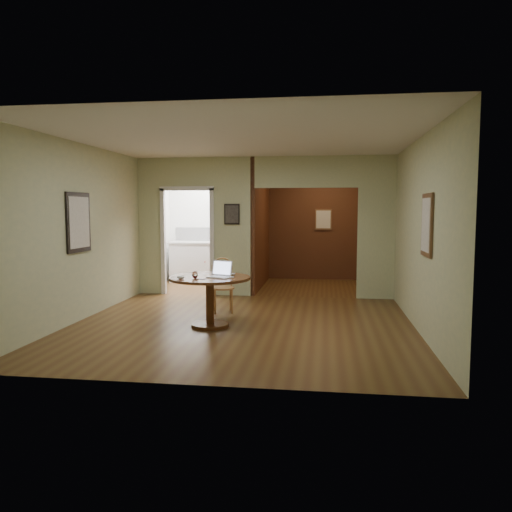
# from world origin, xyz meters

# --- Properties ---
(floor) EXTENTS (5.00, 5.00, 0.00)m
(floor) POSITION_xyz_m (0.00, 0.00, 0.00)
(floor) COLOR #4B2D15
(floor) RESTS_ON ground
(room_shell) EXTENTS (5.20, 7.50, 5.00)m
(room_shell) POSITION_xyz_m (-0.47, 3.10, 1.29)
(room_shell) COLOR silver
(room_shell) RESTS_ON ground
(dining_table) EXTENTS (1.17, 1.17, 0.73)m
(dining_table) POSITION_xyz_m (-0.44, -0.11, 0.54)
(dining_table) COLOR #5A2F16
(dining_table) RESTS_ON ground
(chair) EXTENTS (0.47, 0.47, 0.90)m
(chair) POSITION_xyz_m (-0.47, 0.94, 0.50)
(chair) COLOR #AF6E3E
(chair) RESTS_ON ground
(open_laptop) EXTENTS (0.39, 0.39, 0.23)m
(open_laptop) POSITION_xyz_m (-0.27, -0.13, 0.79)
(open_laptop) COLOR white
(open_laptop) RESTS_ON dining_table
(closed_laptop) EXTENTS (0.35, 0.24, 0.03)m
(closed_laptop) POSITION_xyz_m (-0.28, 0.04, 0.74)
(closed_laptop) COLOR #B3B3B8
(closed_laptop) RESTS_ON dining_table
(mouse) EXTENTS (0.12, 0.08, 0.05)m
(mouse) POSITION_xyz_m (-0.78, -0.41, 0.75)
(mouse) COLOR white
(mouse) RESTS_ON dining_table
(wine_glass) EXTENTS (0.09, 0.09, 0.10)m
(wine_glass) POSITION_xyz_m (-0.60, -0.32, 0.78)
(wine_glass) COLOR white
(wine_glass) RESTS_ON dining_table
(pen) EXTENTS (0.13, 0.04, 0.01)m
(pen) POSITION_xyz_m (-0.50, -0.39, 0.73)
(pen) COLOR #0B1952
(pen) RESTS_ON dining_table
(kitchen_cabinet) EXTENTS (2.06, 0.60, 0.94)m
(kitchen_cabinet) POSITION_xyz_m (-1.35, 4.20, 0.47)
(kitchen_cabinet) COLOR white
(kitchen_cabinet) RESTS_ON ground
(grocery_bag) EXTENTS (0.36, 0.34, 0.30)m
(grocery_bag) POSITION_xyz_m (-0.88, 4.20, 1.09)
(grocery_bag) COLOR beige
(grocery_bag) RESTS_ON kitchen_cabinet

